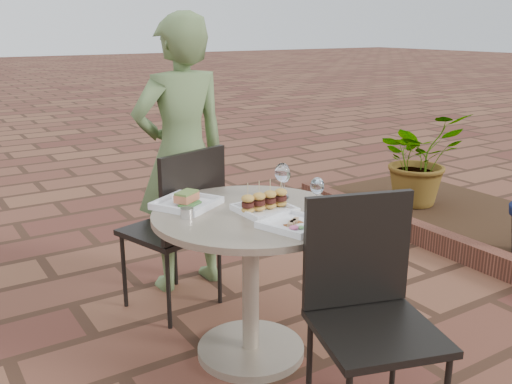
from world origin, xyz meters
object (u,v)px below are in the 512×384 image
chair_near (367,297)px  plate_sliders (265,204)px  plate_salmon (187,202)px  chair_far (181,218)px  diner (182,156)px  cafe_table (251,262)px  plate_tuna (293,223)px

chair_near → plate_sliders: bearing=113.7°
plate_salmon → chair_far: bearing=70.1°
chair_far → plate_sliders: 0.67m
chair_far → chair_near: same height
chair_far → diner: size_ratio=0.57×
plate_sliders → cafe_table: bearing=147.9°
cafe_table → chair_near: 0.67m
plate_sliders → chair_near: bearing=-84.1°
cafe_table → plate_salmon: bearing=131.2°
cafe_table → diner: 0.96m
diner → cafe_table: bearing=83.4°
diner → plate_salmon: bearing=65.1°
cafe_table → plate_salmon: 0.41m
cafe_table → plate_tuna: 0.37m
chair_far → diner: bearing=-134.3°
diner → plate_salmon: diner is taller
plate_sliders → chair_far: bearing=102.2°
chair_far → plate_sliders: size_ratio=3.81×
plate_tuna → cafe_table: bearing=100.5°
chair_near → cafe_table: bearing=118.1°
plate_tuna → diner: bearing=88.3°
cafe_table → chair_far: (-0.08, 0.58, 0.07)m
plate_salmon → diner: bearing=66.4°
cafe_table → plate_salmon: plate_salmon is taller
chair_near → plate_salmon: chair_near is taller
diner → plate_salmon: (-0.29, -0.66, -0.06)m
cafe_table → chair_far: size_ratio=0.97×
chair_far → plate_salmon: chair_far is taller
cafe_table → chair_near: (0.12, -0.65, 0.07)m
plate_salmon → cafe_table: bearing=-48.8°
chair_far → plate_tuna: 0.88m
chair_far → chair_near: 1.25m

